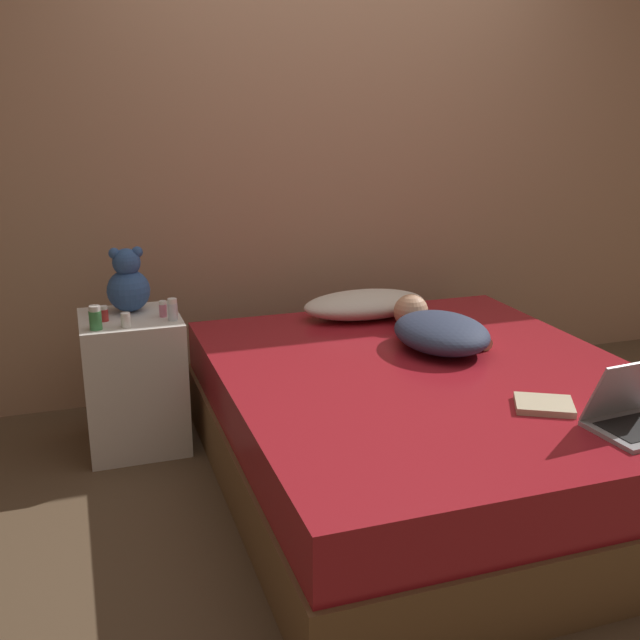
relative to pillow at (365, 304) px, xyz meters
name	(u,v)px	position (x,y,z in m)	size (l,w,h in m)	color
ground_plane	(427,478)	(-0.03, -0.79, -0.56)	(12.00, 12.00, 0.00)	brown
wall_back	(328,147)	(-0.03, 0.49, 0.74)	(8.00, 0.06, 2.60)	tan
bed	(429,426)	(-0.03, -0.79, -0.31)	(1.70, 2.01, 0.49)	brown
nightstand	(134,382)	(-1.15, -0.06, -0.25)	(0.44, 0.44, 0.62)	silver
pillow	(365,304)	(0.00, 0.00, 0.00)	(0.63, 0.33, 0.14)	beige
person_lying	(438,330)	(0.14, -0.52, 0.01)	(0.41, 0.66, 0.17)	#2D3851
laptop	(635,413)	(0.37, -1.51, -0.01)	(0.33, 0.27, 0.24)	#9E9EA3
teddy_bear	(128,284)	(-1.14, 0.03, 0.19)	(0.19, 0.19, 0.30)	#335693
bottle_clear	(173,310)	(-0.98, -0.18, 0.11)	(0.04, 0.04, 0.10)	silver
bottle_green	(95,318)	(-1.30, -0.21, 0.11)	(0.05, 0.05, 0.10)	#3D8E4C
bottle_white	(126,320)	(-1.18, -0.22, 0.09)	(0.04, 0.04, 0.06)	white
bottle_red	(104,314)	(-1.26, -0.10, 0.09)	(0.04, 0.04, 0.07)	#B72D2D
bottle_pink	(163,309)	(-1.01, -0.11, 0.10)	(0.03, 0.03, 0.07)	pink
book	(544,405)	(0.18, -1.27, -0.06)	(0.26, 0.24, 0.02)	#C6B793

